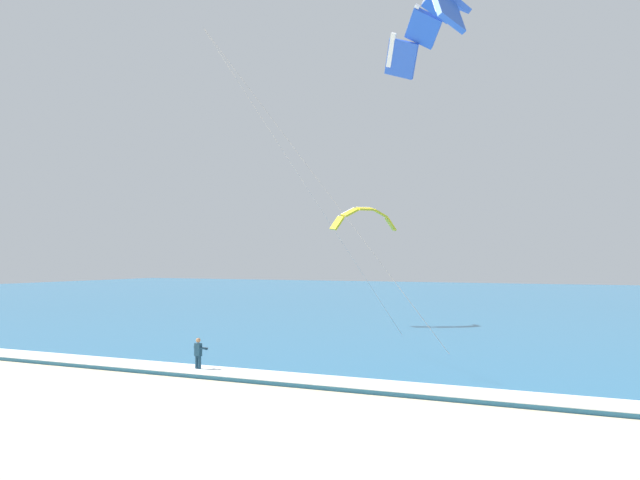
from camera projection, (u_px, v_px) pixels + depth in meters
sea at (473, 301)px, 84.96m from camera, size 200.00×120.00×0.20m
surf_foam at (199, 369)px, 31.61m from camera, size 200.00×2.21×0.04m
surfboard at (198, 373)px, 31.71m from camera, size 0.69×1.46×0.09m
kitesurfer at (198, 354)px, 31.75m from camera, size 0.58×0.58×1.69m
kite_primary at (430, 21)px, 34.02m from camera, size 12.14×9.67×17.72m
kite_distant at (364, 216)px, 54.39m from camera, size 4.73×4.39×1.99m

